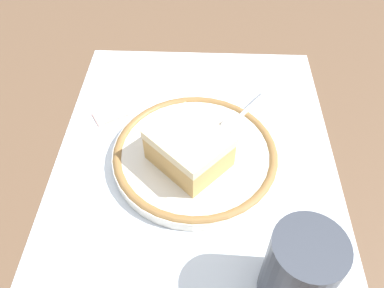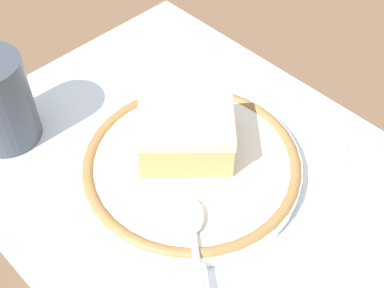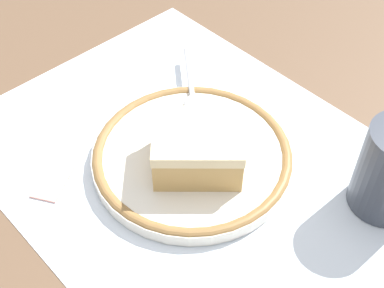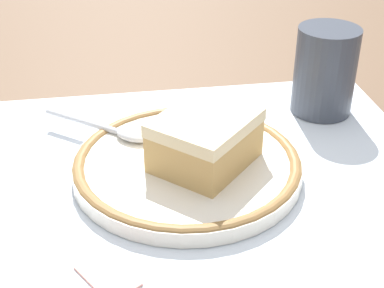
% 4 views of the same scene
% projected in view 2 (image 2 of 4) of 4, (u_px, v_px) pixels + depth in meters
% --- Properties ---
extents(ground_plane, '(2.40, 2.40, 0.00)m').
position_uv_depth(ground_plane, '(192.00, 172.00, 0.55)').
color(ground_plane, brown).
extents(placemat, '(0.49, 0.38, 0.00)m').
position_uv_depth(placemat, '(192.00, 171.00, 0.55)').
color(placemat, silver).
rests_on(placemat, ground_plane).
extents(plate, '(0.22, 0.22, 0.02)m').
position_uv_depth(plate, '(192.00, 161.00, 0.54)').
color(plate, silver).
rests_on(plate, placemat).
extents(cake_slice, '(0.12, 0.12, 0.05)m').
position_uv_depth(cake_slice, '(186.00, 132.00, 0.53)').
color(cake_slice, tan).
rests_on(cake_slice, plate).
extents(spoon, '(0.11, 0.09, 0.01)m').
position_uv_depth(spoon, '(194.00, 233.00, 0.47)').
color(spoon, silver).
rests_on(spoon, plate).
extents(sugar_packet, '(0.05, 0.06, 0.01)m').
position_uv_depth(sugar_packet, '(333.00, 145.00, 0.56)').
color(sugar_packet, '#E5998C').
rests_on(sugar_packet, placemat).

